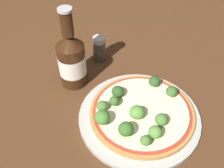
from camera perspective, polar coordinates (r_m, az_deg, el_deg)
The scene contains 16 objects.
ground_plane at distance 0.63m, azimuth 4.74°, elevation -8.04°, with size 3.00×3.00×0.00m, color #4C2D19.
plate at distance 0.63m, azimuth 5.69°, elevation -6.81°, with size 0.29×0.29×0.01m.
pizza at distance 0.63m, azimuth 6.30°, elevation -5.83°, with size 0.25×0.25×0.01m.
broccoli_floret_0 at distance 0.56m, azimuth 3.03°, elevation -9.77°, with size 0.03×0.03×0.04m.
broccoli_floret_1 at distance 0.59m, azimuth 10.70°, elevation -7.63°, with size 0.03×0.03×0.03m.
broccoli_floret_2 at distance 0.61m, azimuth -2.17°, elevation -4.77°, with size 0.03×0.03×0.02m.
broccoli_floret_3 at distance 0.65m, azimuth 12.88°, elevation -1.61°, with size 0.03×0.03×0.03m.
broccoli_floret_4 at distance 0.59m, azimuth 5.62°, elevation -6.04°, with size 0.03×0.03×0.03m.
broccoli_floret_5 at distance 0.57m, azimuth 9.78°, elevation -10.06°, with size 0.03×0.03×0.03m.
broccoli_floret_6 at distance 0.55m, azimuth 7.31°, elevation -12.12°, with size 0.02×0.02×0.02m.
broccoli_floret_7 at distance 0.64m, azimuth 1.29°, elevation -1.66°, with size 0.03×0.03×0.03m.
broccoli_floret_8 at distance 0.58m, azimuth -2.16°, elevation -7.28°, with size 0.03×0.03×0.03m.
broccoli_floret_9 at distance 0.61m, azimuth 0.48°, elevation -3.74°, with size 0.02×0.02×0.03m.
broccoli_floret_10 at distance 0.67m, azimuth 9.22°, elevation 0.57°, with size 0.03×0.03×0.03m.
beer_bottle at distance 0.68m, azimuth -8.79°, elevation 5.37°, with size 0.07×0.07×0.22m.
pepper_shaker at distance 0.77m, azimuth -2.80°, elevation 7.66°, with size 0.04×0.04×0.08m.
Camera 1 is at (-0.25, -0.30, 0.50)m, focal length 42.00 mm.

